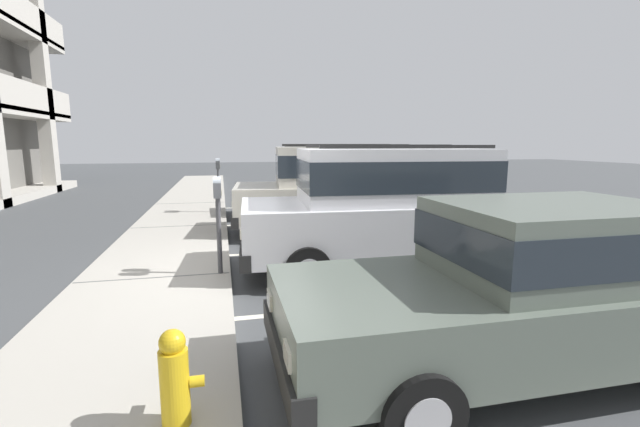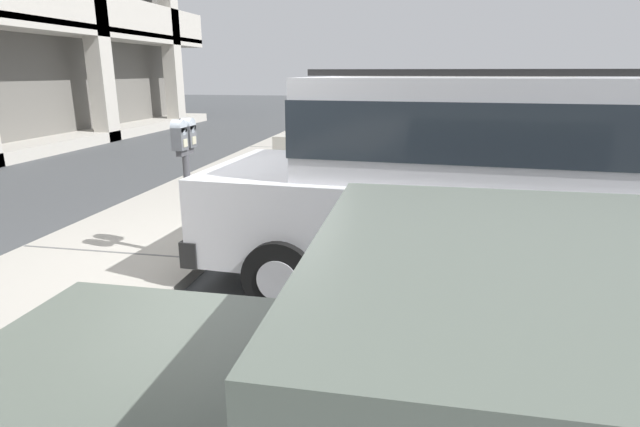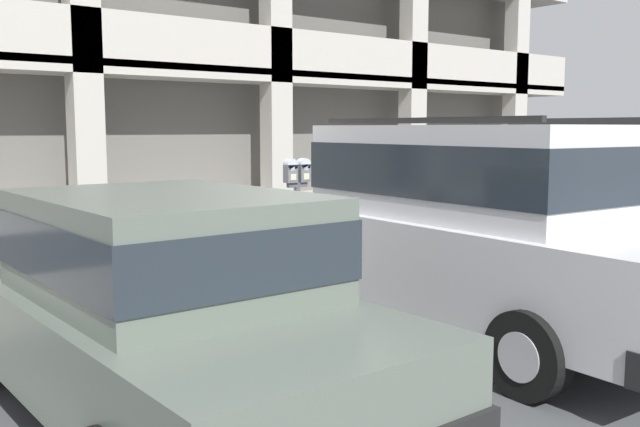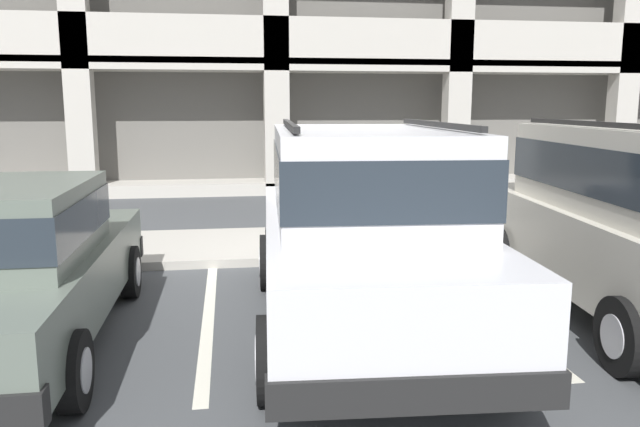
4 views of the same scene
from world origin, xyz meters
name	(u,v)px [view 4 (image 4 of 4)]	position (x,y,z in m)	size (l,w,h in m)	color
ground_plane	(323,272)	(0.00, 0.00, -0.05)	(80.00, 80.00, 0.10)	#444749
sidewalk	(311,243)	(0.00, 1.30, 0.06)	(40.00, 2.20, 0.12)	#ADA89E
parking_stall_lines	(466,294)	(1.48, -1.40, 0.00)	(11.99, 4.80, 0.01)	silver
silver_suv	(362,222)	(0.02, -2.37, 1.09)	(2.22, 4.88, 2.03)	silver
red_sedan	(5,262)	(-3.21, -2.43, 0.82)	(1.85, 4.48, 1.54)	#5B665B
parking_meter_near	(321,177)	(0.02, 0.35, 1.20)	(0.35, 0.12, 1.45)	#47474C
fire_hydrant	(62,233)	(-3.51, 0.65, 0.46)	(0.30, 0.30, 0.70)	gold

